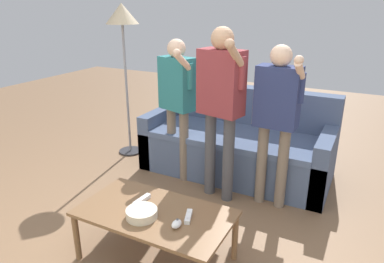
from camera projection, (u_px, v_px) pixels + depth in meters
ground_plane at (167, 251)px, 2.66m from camera, size 12.00×12.00×0.00m
couch at (238, 145)px, 3.84m from camera, size 1.95×0.88×0.88m
coffee_table at (155, 217)px, 2.47m from camera, size 1.07×0.59×0.39m
snack_bowl at (142, 213)px, 2.38m from camera, size 0.21×0.21×0.06m
game_remote_nunchuk at (177, 224)px, 2.28m from camera, size 0.06×0.09×0.05m
floor_lamp at (122, 24)px, 3.90m from camera, size 0.37×0.37×1.75m
player_left at (177, 94)px, 3.50m from camera, size 0.41×0.39×1.43m
player_center at (221, 96)px, 3.09m from camera, size 0.46×0.40×1.57m
player_right at (277, 109)px, 2.98m from camera, size 0.42×0.30×1.44m
game_remote_wand_near at (142, 200)px, 2.57m from camera, size 0.05×0.17×0.03m
game_remote_wand_far at (188, 217)px, 2.37m from camera, size 0.08×0.15×0.03m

